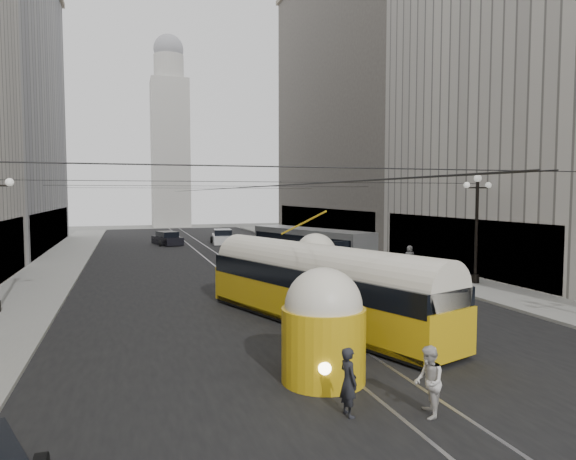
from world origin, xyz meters
TOP-DOWN VIEW (x-y plane):
  - road at (0.00, 32.50)m, footprint 20.00×85.00m
  - sidewalk_left at (-12.00, 36.00)m, footprint 4.00×72.00m
  - sidewalk_right at (12.00, 36.00)m, footprint 4.00×72.00m
  - rail_left at (-0.75, 32.50)m, footprint 0.12×85.00m
  - rail_right at (0.75, 32.50)m, footprint 0.12×85.00m
  - building_right_far at (20.00, 48.00)m, footprint 12.60×32.60m
  - distant_tower at (0.00, 80.00)m, footprint 6.00×6.00m
  - lamppost_right_mid at (12.60, 18.00)m, footprint 1.86×0.44m
  - catenary at (0.12, 31.49)m, footprint 25.00×72.00m
  - streetcar at (0.50, 12.18)m, footprint 6.68×14.54m
  - city_bus at (5.86, 27.93)m, footprint 6.01×11.60m
  - sedan_white_far at (2.85, 47.56)m, footprint 2.62×5.22m
  - sedan_dark_far at (-2.95, 48.22)m, footprint 3.12×4.88m
  - pedestrian_crossing_a at (-1.89, 3.83)m, footprint 0.46×0.65m
  - pedestrian_crossing_b at (-0.07, 3.20)m, footprint 0.93×1.03m
  - pedestrian_sidewalk_right at (11.81, 24.07)m, footprint 0.93×0.73m

SIDE VIEW (x-z plane):
  - road at x=0.00m, z-range -0.01..0.01m
  - rail_left at x=-0.75m, z-range -0.02..0.02m
  - rail_right at x=0.75m, z-range -0.02..0.02m
  - sidewalk_left at x=-12.00m, z-range 0.00..0.15m
  - sidewalk_right at x=12.00m, z-range 0.00..0.15m
  - sedan_dark_far at x=-2.95m, z-range -0.07..1.36m
  - sedan_white_far at x=2.85m, z-range -0.07..1.51m
  - pedestrian_crossing_a at x=-1.89m, z-range 0.00..1.69m
  - pedestrian_crossing_b at x=-0.07m, z-range 0.00..1.73m
  - pedestrian_sidewalk_right at x=11.81m, z-range 0.15..1.81m
  - city_bus at x=5.86m, z-range 0.13..2.98m
  - streetcar at x=0.50m, z-range -0.04..3.30m
  - lamppost_right_mid at x=12.60m, z-range 0.56..6.93m
  - catenary at x=0.12m, z-range 5.77..6.00m
  - distant_tower at x=0.00m, z-range -0.71..30.65m
  - building_right_far at x=20.00m, z-range 0.01..32.61m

